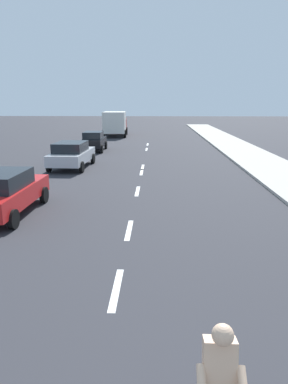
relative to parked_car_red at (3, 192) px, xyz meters
The scene contains 13 objects.
ground_plane 8.94m from the parked_car_red, 59.16° to the left, with size 160.00×160.00×0.00m, color #2D2D33.
sidewalk_strip 15.65m from the parked_car_red, 38.06° to the left, with size 3.60×80.00×0.14m, color #B2ADA3.
lane_stripe_2 6.85m from the parked_car_red, 47.84° to the right, with size 0.16×1.80×0.01m, color white.
lane_stripe_3 4.86m from the parked_car_red, 17.50° to the right, with size 0.16×1.80×0.01m, color white.
lane_stripe_4 5.82m from the parked_car_red, 37.63° to the left, with size 0.16×1.80×0.01m, color white.
lane_stripe_5 9.21m from the parked_car_red, 60.17° to the left, with size 0.16×1.80×0.01m, color white.
lane_stripe_6 10.56m from the parked_car_red, 64.33° to the left, with size 0.16×1.80×0.01m, color white.
lane_stripe_7 18.50m from the parked_car_red, 75.71° to the left, with size 0.16×1.80×0.01m, color white.
lane_stripe_8 21.93m from the parked_car_red, 77.98° to the left, with size 0.16×1.80×0.01m, color white.
parked_car_red is the anchor object (origin of this frame).
parked_car_silver 9.21m from the parked_car_red, 88.34° to the left, with size 2.20×4.59×1.57m.
parked_car_black 16.77m from the parked_car_red, 89.02° to the left, with size 1.84×3.87×1.57m.
delivery_truck 29.45m from the parked_car_red, 88.86° to the left, with size 2.88×6.34×2.80m.
Camera 1 is at (0.84, 0.52, 3.92)m, focal length 32.95 mm.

